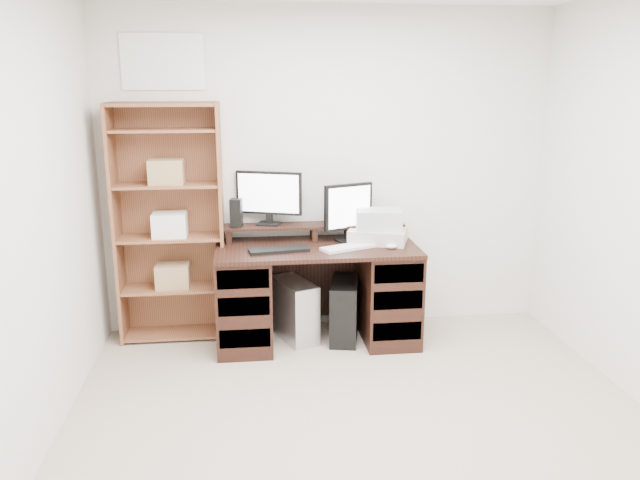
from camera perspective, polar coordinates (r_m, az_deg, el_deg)
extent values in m
cube|color=tan|center=(3.49, 5.22, -19.77)|extent=(3.50, 4.00, 0.02)
cube|color=silver|center=(4.92, 0.72, 6.23)|extent=(3.50, 0.02, 2.50)
cube|color=white|center=(4.85, -14.19, 15.52)|extent=(0.60, 0.01, 0.40)
cube|color=black|center=(4.64, -0.29, -0.77)|extent=(1.50, 0.70, 0.03)
cube|color=black|center=(4.73, -6.95, -5.36)|extent=(0.40, 0.66, 0.72)
cube|color=black|center=(4.84, 6.21, -4.85)|extent=(0.40, 0.66, 0.72)
cube|color=black|center=(5.06, -0.72, -3.45)|extent=(1.48, 0.02, 0.65)
cube|color=black|center=(4.49, -6.88, -8.92)|extent=(0.36, 0.01, 0.14)
cube|color=black|center=(4.40, -6.97, -6.04)|extent=(0.36, 0.01, 0.14)
cube|color=black|center=(4.34, -7.05, -3.57)|extent=(0.36, 0.01, 0.14)
cube|color=black|center=(4.61, 7.06, -8.27)|extent=(0.36, 0.01, 0.14)
cube|color=black|center=(4.53, 7.15, -5.47)|extent=(0.36, 0.01, 0.14)
cube|color=black|center=(4.46, 7.23, -3.05)|extent=(0.36, 0.01, 0.14)
cube|color=black|center=(4.81, -8.30, 0.43)|extent=(0.04, 0.20, 0.10)
cube|color=black|center=(4.84, -0.59, 0.65)|extent=(0.04, 0.20, 0.10)
cube|color=black|center=(4.95, 6.92, 0.86)|extent=(0.04, 0.20, 0.10)
cube|color=black|center=(4.82, -0.59, 1.35)|extent=(1.40, 0.22, 0.02)
cube|color=black|center=(4.82, -4.70, 1.49)|extent=(0.20, 0.18, 0.02)
cube|color=black|center=(4.82, -4.65, 2.17)|extent=(0.05, 0.04, 0.09)
cube|color=black|center=(4.79, -4.69, 4.31)|extent=(0.50, 0.21, 0.33)
cube|color=white|center=(4.77, -4.76, 4.27)|extent=(0.45, 0.16, 0.29)
cube|color=black|center=(4.79, 2.70, -0.02)|extent=(0.23, 0.21, 0.02)
cube|color=black|center=(4.79, 2.57, 0.75)|extent=(0.06, 0.05, 0.11)
cube|color=black|center=(4.75, 2.60, 3.06)|extent=(0.39, 0.19, 0.35)
cube|color=white|center=(4.73, 2.73, 3.02)|extent=(0.34, 0.14, 0.31)
cube|color=black|center=(4.76, -7.67, 2.48)|extent=(0.10, 0.10, 0.21)
cube|color=black|center=(4.51, -3.79, -0.90)|extent=(0.45, 0.21, 0.02)
cube|color=silver|center=(4.59, 2.89, -0.62)|extent=(0.48, 0.32, 0.02)
ellipsoid|color=silver|center=(4.60, 6.55, -0.57)|extent=(0.10, 0.09, 0.04)
cube|color=#B3AC9C|center=(4.77, 5.34, 0.44)|extent=(0.51, 0.45, 0.11)
cube|color=#A6ACB1|center=(4.75, 5.37, 1.91)|extent=(0.37, 0.28, 0.15)
cube|color=#B4B6BB|center=(4.84, -2.36, -6.40)|extent=(0.36, 0.51, 0.46)
cube|color=black|center=(4.84, 2.25, -6.40)|extent=(0.29, 0.50, 0.46)
cube|color=#19FF33|center=(4.59, 2.11, -6.25)|extent=(0.01, 0.01, 0.01)
cube|color=brown|center=(4.87, -18.10, 1.22)|extent=(0.02, 0.30, 1.80)
cube|color=brown|center=(4.77, -8.95, 1.52)|extent=(0.02, 0.30, 1.80)
cube|color=brown|center=(4.94, -13.39, 1.74)|extent=(0.80, 0.01, 1.80)
cube|color=brown|center=(5.07, -12.99, -8.26)|extent=(0.75, 0.28, 0.02)
cube|color=brown|center=(4.94, -13.23, -4.29)|extent=(0.75, 0.28, 0.02)
cube|color=brown|center=(4.83, -13.50, 0.22)|extent=(0.75, 0.28, 0.02)
cube|color=brown|center=(4.75, -13.78, 4.90)|extent=(0.75, 0.28, 0.02)
cube|color=brown|center=(4.70, -14.08, 9.71)|extent=(0.75, 0.28, 0.02)
cube|color=brown|center=(4.69, -14.21, 11.90)|extent=(0.75, 0.28, 0.02)
cube|color=#A07F54|center=(4.91, -13.30, -3.18)|extent=(0.25, 0.20, 0.18)
cube|color=white|center=(4.80, -13.57, 1.37)|extent=(0.25, 0.20, 0.18)
cube|color=#A07F54|center=(4.73, -13.86, 6.10)|extent=(0.25, 0.20, 0.18)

